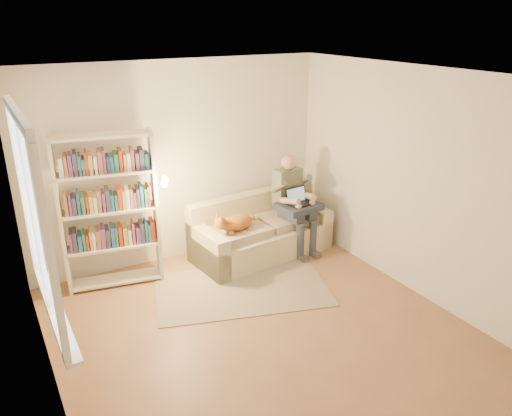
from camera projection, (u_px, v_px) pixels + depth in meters
floor at (268, 338)px, 5.10m from camera, size 4.50×4.50×0.00m
ceiling at (271, 78)px, 4.16m from camera, size 4.00×4.50×0.02m
wall_left at (40, 273)px, 3.71m from camera, size 0.02×4.50×2.60m
wall_right at (423, 187)px, 5.56m from camera, size 0.02×4.50×2.60m
wall_back at (180, 163)px, 6.45m from camera, size 4.00×0.02×2.60m
wall_front at (476, 355)px, 2.81m from camera, size 4.00×0.02×2.60m
window at (42, 252)px, 3.87m from camera, size 0.12×1.52×1.69m
sofa at (260, 234)px, 6.83m from camera, size 1.93×1.00×0.79m
person at (293, 198)px, 6.79m from camera, size 0.42×0.62×1.34m
cat at (236, 222)px, 6.38m from camera, size 0.68×0.28×0.25m
blanket at (297, 207)px, 6.70m from camera, size 0.58×0.49×0.08m
laptop at (296, 200)px, 6.67m from camera, size 0.34×0.28×0.29m
bookshelf at (109, 204)px, 5.79m from camera, size 1.23×0.56×1.88m
rug at (242, 289)px, 6.00m from camera, size 2.31×1.76×0.01m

